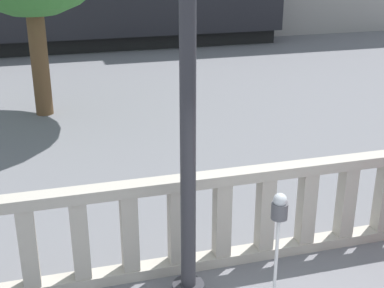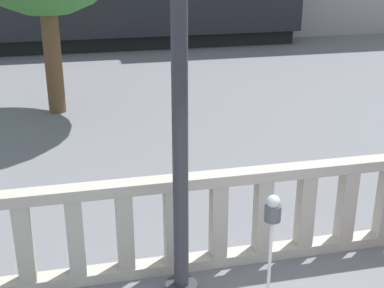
% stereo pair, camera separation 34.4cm
% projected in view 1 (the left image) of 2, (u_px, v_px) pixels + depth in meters
% --- Properties ---
extents(balustrade, '(17.27, 0.24, 1.30)m').
position_uv_depth(balustrade, '(244.00, 216.00, 6.90)').
color(balustrade, '#ADA599').
rests_on(balustrade, ground).
extents(lamppost, '(0.42, 0.42, 5.84)m').
position_uv_depth(lamppost, '(188.00, 17.00, 5.18)').
color(lamppost, '#2D2D33').
rests_on(lamppost, ground).
extents(parking_meter, '(0.19, 0.19, 1.37)m').
position_uv_depth(parking_meter, '(279.00, 214.00, 6.01)').
color(parking_meter, silver).
rests_on(parking_meter, ground).
extents(train_near, '(19.93, 3.05, 3.86)m').
position_uv_depth(train_near, '(23.00, 3.00, 19.62)').
color(train_near, black).
rests_on(train_near, ground).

